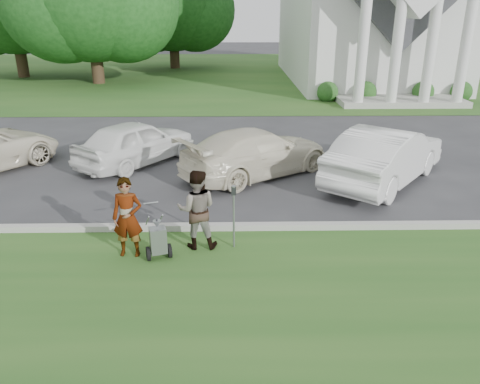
{
  "coord_description": "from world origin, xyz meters",
  "views": [
    {
      "loc": [
        0.51,
        -8.66,
        4.54
      ],
      "look_at": [
        0.67,
        0.0,
        1.11
      ],
      "focal_mm": 35.0,
      "sensor_mm": 36.0,
      "label": 1
    }
  ],
  "objects_px": {
    "car_d": "(386,155)",
    "person_left": "(128,218)",
    "parking_meter_near": "(234,209)",
    "striping_cart": "(158,241)",
    "car_c": "(257,152)",
    "tree_back": "(172,5)",
    "person_right": "(197,210)",
    "car_b": "(136,142)"
  },
  "relations": [
    {
      "from": "car_d",
      "to": "person_left",
      "type": "bearing_deg",
      "value": 72.48
    },
    {
      "from": "parking_meter_near",
      "to": "car_d",
      "type": "relative_size",
      "value": 0.28
    },
    {
      "from": "striping_cart",
      "to": "person_left",
      "type": "height_order",
      "value": "person_left"
    },
    {
      "from": "parking_meter_near",
      "to": "car_c",
      "type": "xyz_separation_m",
      "value": [
        0.68,
        4.45,
        -0.17
      ]
    },
    {
      "from": "car_c",
      "to": "car_d",
      "type": "height_order",
      "value": "car_d"
    },
    {
      "from": "striping_cart",
      "to": "parking_meter_near",
      "type": "relative_size",
      "value": 0.75
    },
    {
      "from": "tree_back",
      "to": "person_right",
      "type": "relative_size",
      "value": 5.9
    },
    {
      "from": "tree_back",
      "to": "striping_cart",
      "type": "distance_m",
      "value": 31.11
    },
    {
      "from": "person_left",
      "to": "car_d",
      "type": "relative_size",
      "value": 0.34
    },
    {
      "from": "striping_cart",
      "to": "car_c",
      "type": "xyz_separation_m",
      "value": [
        2.13,
        4.86,
        0.3
      ]
    },
    {
      "from": "person_right",
      "to": "car_d",
      "type": "height_order",
      "value": "person_right"
    },
    {
      "from": "car_c",
      "to": "tree_back",
      "type": "bearing_deg",
      "value": -24.21
    },
    {
      "from": "striping_cart",
      "to": "car_b",
      "type": "height_order",
      "value": "car_b"
    },
    {
      "from": "person_right",
      "to": "parking_meter_near",
      "type": "bearing_deg",
      "value": 176.21
    },
    {
      "from": "striping_cart",
      "to": "parking_meter_near",
      "type": "height_order",
      "value": "parking_meter_near"
    },
    {
      "from": "tree_back",
      "to": "car_c",
      "type": "height_order",
      "value": "tree_back"
    },
    {
      "from": "car_b",
      "to": "car_c",
      "type": "bearing_deg",
      "value": -159.86
    },
    {
      "from": "car_c",
      "to": "car_d",
      "type": "xyz_separation_m",
      "value": [
        3.5,
        -0.69,
        0.1
      ]
    },
    {
      "from": "striping_cart",
      "to": "person_right",
      "type": "bearing_deg",
      "value": 15.39
    },
    {
      "from": "person_right",
      "to": "car_c",
      "type": "relative_size",
      "value": 0.35
    },
    {
      "from": "car_b",
      "to": "person_left",
      "type": "bearing_deg",
      "value": 136.14
    },
    {
      "from": "person_left",
      "to": "parking_meter_near",
      "type": "height_order",
      "value": "person_left"
    },
    {
      "from": "car_d",
      "to": "tree_back",
      "type": "bearing_deg",
      "value": -32.28
    },
    {
      "from": "parking_meter_near",
      "to": "car_b",
      "type": "xyz_separation_m",
      "value": [
        -2.98,
        5.55,
        -0.16
      ]
    },
    {
      "from": "person_left",
      "to": "parking_meter_near",
      "type": "xyz_separation_m",
      "value": [
        2.03,
        0.28,
        0.05
      ]
    },
    {
      "from": "tree_back",
      "to": "car_b",
      "type": "xyz_separation_m",
      "value": [
        1.57,
        -24.69,
        -4.04
      ]
    },
    {
      "from": "car_c",
      "to": "car_d",
      "type": "distance_m",
      "value": 3.57
    },
    {
      "from": "striping_cart",
      "to": "parking_meter_near",
      "type": "distance_m",
      "value": 1.58
    },
    {
      "from": "person_right",
      "to": "person_left",
      "type": "bearing_deg",
      "value": 13.45
    },
    {
      "from": "tree_back",
      "to": "person_left",
      "type": "bearing_deg",
      "value": -85.27
    },
    {
      "from": "person_left",
      "to": "car_c",
      "type": "bearing_deg",
      "value": 61.75
    },
    {
      "from": "car_b",
      "to": "tree_back",
      "type": "bearing_deg",
      "value": -49.51
    },
    {
      "from": "tree_back",
      "to": "car_b",
      "type": "relative_size",
      "value": 2.39
    },
    {
      "from": "tree_back",
      "to": "parking_meter_near",
      "type": "bearing_deg",
      "value": -81.44
    },
    {
      "from": "person_left",
      "to": "person_right",
      "type": "relative_size",
      "value": 0.98
    },
    {
      "from": "person_right",
      "to": "car_d",
      "type": "xyz_separation_m",
      "value": [
        4.91,
        3.71,
        -0.04
      ]
    },
    {
      "from": "person_left",
      "to": "parking_meter_near",
      "type": "bearing_deg",
      "value": 9.35
    },
    {
      "from": "parking_meter_near",
      "to": "striping_cart",
      "type": "bearing_deg",
      "value": -164.04
    },
    {
      "from": "person_right",
      "to": "car_c",
      "type": "xyz_separation_m",
      "value": [
        1.41,
        4.4,
        -0.14
      ]
    },
    {
      "from": "tree_back",
      "to": "car_d",
      "type": "distance_m",
      "value": 28.16
    },
    {
      "from": "car_b",
      "to": "car_c",
      "type": "xyz_separation_m",
      "value": [
        3.66,
        -1.1,
        -0.01
      ]
    },
    {
      "from": "person_left",
      "to": "car_d",
      "type": "height_order",
      "value": "person_left"
    }
  ]
}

